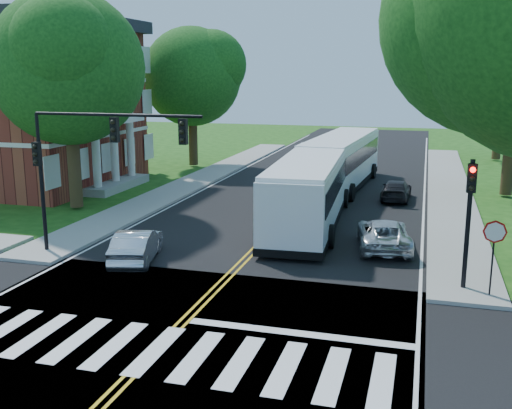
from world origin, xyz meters
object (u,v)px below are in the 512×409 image
(bus_follow, at_px, (341,160))
(hatchback, at_px, (136,246))
(suv, at_px, (384,234))
(bus_lead, at_px, (310,189))
(dark_sedan, at_px, (396,190))
(signal_ne, at_px, (469,207))
(signal_nw, at_px, (90,150))

(bus_follow, height_order, hatchback, bus_follow)
(bus_follow, bearing_deg, suv, 109.15)
(suv, bearing_deg, bus_follow, -82.96)
(hatchback, bearing_deg, bus_follow, -121.79)
(bus_lead, relative_size, hatchback, 3.28)
(dark_sedan, bearing_deg, hatchback, 59.63)
(bus_follow, distance_m, hatchback, 18.67)
(bus_lead, bearing_deg, signal_ne, 128.19)
(signal_ne, height_order, hatchback, signal_ne)
(bus_follow, bearing_deg, signal_nw, 71.14)
(signal_nw, distance_m, bus_lead, 10.93)
(signal_ne, bearing_deg, signal_nw, -179.95)
(signal_ne, bearing_deg, hatchback, -179.87)
(signal_nw, distance_m, suv, 12.50)
(bus_follow, distance_m, dark_sedan, 4.84)
(bus_lead, relative_size, bus_follow, 0.98)
(bus_lead, bearing_deg, signal_nw, 43.73)
(bus_lead, bearing_deg, bus_follow, -93.89)
(bus_lead, bearing_deg, suv, 136.25)
(bus_follow, bearing_deg, bus_lead, 92.96)
(bus_follow, bearing_deg, dark_sedan, 144.88)
(suv, bearing_deg, hatchback, 17.60)
(hatchback, bearing_deg, signal_ne, 165.71)
(suv, height_order, dark_sedan, suv)
(signal_nw, height_order, suv, signal_nw)
(signal_nw, bearing_deg, signal_ne, 0.05)
(signal_nw, bearing_deg, bus_lead, 46.88)
(bus_follow, xyz_separation_m, dark_sedan, (3.66, -2.94, -1.20))
(hatchback, relative_size, dark_sedan, 0.99)
(suv, bearing_deg, bus_lead, -49.01)
(suv, distance_m, dark_sedan, 10.34)
(signal_ne, height_order, suv, signal_ne)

